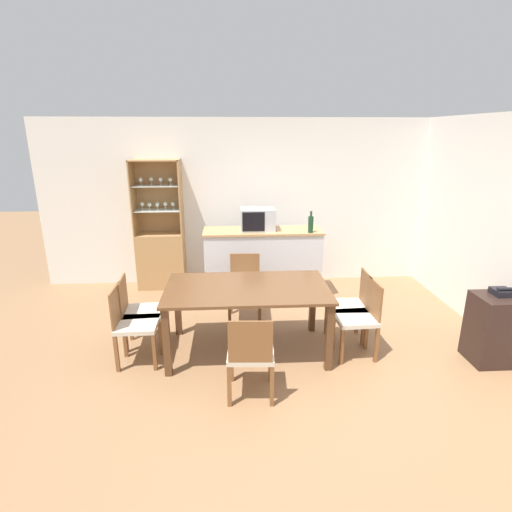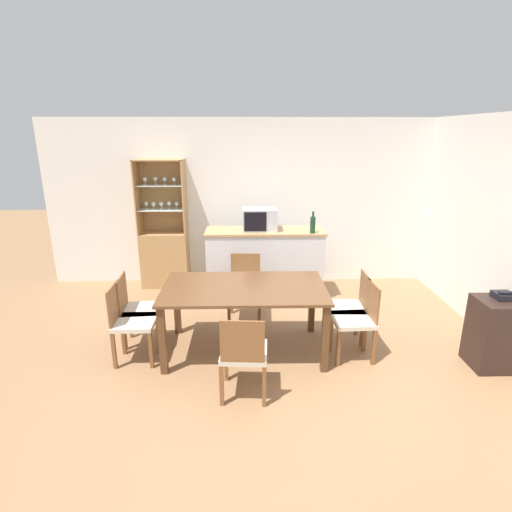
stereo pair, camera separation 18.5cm
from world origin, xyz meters
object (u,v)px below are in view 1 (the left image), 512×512
microwave (258,219)px  display_cabinet (161,251)px  dining_chair_side_left_near (133,324)px  side_cabinet (498,329)px  dining_chair_head_far (245,287)px  dining_table (247,295)px  dining_chair_side_right_near (358,317)px  telephone (502,292)px  dining_chair_head_near (251,354)px  dining_chair_side_right_far (351,306)px  dining_chair_side_left_far (139,312)px  wine_bottle (311,224)px

microwave → display_cabinet: bearing=162.3°
dining_chair_side_left_near → side_cabinet: 3.80m
dining_chair_side_left_near → dining_chair_head_far: (1.19, 0.96, 0.00)m
dining_table → dining_chair_side_right_near: size_ratio=2.08×
telephone → display_cabinet: bearing=148.3°
display_cabinet → telephone: 4.53m
dining_chair_side_left_near → side_cabinet: bearing=86.0°
dining_table → dining_chair_head_near: bearing=-90.2°
dining_table → dining_chair_side_right_far: dining_chair_side_right_far is taller
dining_chair_side_left_near → microwave: 2.34m
dining_table → microwave: bearing=82.2°
dining_chair_side_left_far → wine_bottle: (2.12, 1.22, 0.69)m
dining_chair_side_left_far → wine_bottle: 2.55m
telephone → wine_bottle: bearing=134.3°
dining_chair_side_left_near → wine_bottle: wine_bottle is taller
side_cabinet → dining_chair_side_right_far: bearing=160.0°
side_cabinet → microwave: bearing=140.8°
dining_chair_side_left_far → dining_chair_side_right_near: size_ratio=1.00×
dining_chair_side_right_near → dining_chair_side_right_far: (0.00, 0.29, 0.00)m
dining_chair_side_left_far → side_cabinet: (3.79, -0.51, -0.07)m
display_cabinet → microwave: 1.64m
dining_chair_side_right_far → microwave: 1.87m
display_cabinet → dining_chair_side_left_near: bearing=-88.4°
dining_chair_head_far → wine_bottle: size_ratio=2.78×
dining_chair_head_far → microwave: size_ratio=1.74×
dining_chair_side_left_far → dining_chair_side_left_near: bearing=-4.1°
dining_chair_head_far → dining_chair_side_left_near: bearing=41.8°
dining_chair_side_right_near → wine_bottle: 1.68m
dining_table → dining_chair_side_right_near: (1.19, -0.14, -0.23)m
dining_chair_head_near → wine_bottle: 2.47m
dining_chair_head_far → side_cabinet: (2.60, -1.18, -0.07)m
display_cabinet → dining_chair_side_right_near: (2.44, -2.19, -0.15)m
display_cabinet → side_cabinet: size_ratio=2.66×
dining_table → telephone: size_ratio=9.54×
microwave → dining_chair_head_far: bearing=-105.5°
dining_chair_side_left_near → dining_table: bearing=96.5°
dining_chair_head_near → microwave: microwave is taller
telephone → dining_table: bearing=172.7°
dining_chair_head_far → telephone: dining_chair_head_far is taller
display_cabinet → dining_chair_side_right_near: size_ratio=2.34×
telephone → dining_chair_head_near: bearing=-169.6°
dining_chair_head_near → microwave: (0.22, 2.38, 0.72)m
dining_chair_side_right_near → telephone: bearing=-100.4°
dining_chair_side_left_near → dining_chair_head_near: bearing=60.2°
display_cabinet → dining_chair_side_left_far: 1.91m
dining_table → microwave: microwave is taller
dining_chair_side_right_far → dining_chair_head_near: same height
dining_chair_head_far → display_cabinet: bearing=-41.6°
display_cabinet → side_cabinet: 4.55m
dining_chair_side_left_far → dining_chair_head_near: 1.52m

